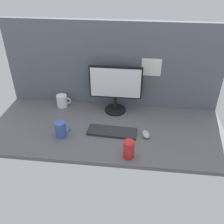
{
  "coord_description": "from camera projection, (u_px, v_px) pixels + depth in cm",
  "views": [
    {
      "loc": [
        21.95,
        -156.63,
        115.29
      ],
      "look_at": [
        1.54,
        0.0,
        14.0
      ],
      "focal_mm": 39.99,
      "sensor_mm": 36.0,
      "label": 1
    }
  ],
  "objects": [
    {
      "name": "mug_red_plastic",
      "position": [
        129.0,
        149.0,
        1.63
      ],
      "size": [
        7.17,
        7.17,
        12.77
      ],
      "color": "red",
      "rests_on": "ground_plane"
    },
    {
      "name": "monitor",
      "position": [
        116.0,
        87.0,
        2.04
      ],
      "size": [
        43.14,
        18.0,
        40.1
      ],
      "color": "black",
      "rests_on": "ground_plane"
    },
    {
      "name": "mouse",
      "position": [
        146.0,
        134.0,
        1.85
      ],
      "size": [
        7.67,
        10.64,
        3.4
      ],
      "primitive_type": "ellipsoid",
      "rotation": [
        0.0,
        0.0,
        0.23
      ],
      "color": "#99999E",
      "rests_on": "ground_plane"
    },
    {
      "name": "ground_plane",
      "position": [
        107.0,
        128.0,
        1.96
      ],
      "size": [
        180.0,
        80.0,
        3.0
      ],
      "primitive_type": "cube",
      "color": "#515156"
    },
    {
      "name": "mug_ceramic_blue",
      "position": [
        61.0,
        129.0,
        1.83
      ],
      "size": [
        12.07,
        8.12,
        12.05
      ],
      "color": "#38569E",
      "rests_on": "ground_plane"
    },
    {
      "name": "mug_ceramic_white",
      "position": [
        62.0,
        101.0,
        2.19
      ],
      "size": [
        12.68,
        8.97,
        10.93
      ],
      "color": "white",
      "rests_on": "ground_plane"
    },
    {
      "name": "cubicle_wall_back",
      "position": [
        113.0,
        65.0,
        2.07
      ],
      "size": [
        180.0,
        5.5,
        72.52
      ],
      "color": "#565B66",
      "rests_on": "ground_plane"
    },
    {
      "name": "keyboard",
      "position": [
        112.0,
        132.0,
        1.89
      ],
      "size": [
        37.65,
        14.98,
        2.0
      ],
      "primitive_type": "cube",
      "rotation": [
        0.0,
        0.0,
        -0.05
      ],
      "color": "#262628",
      "rests_on": "ground_plane"
    }
  ]
}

